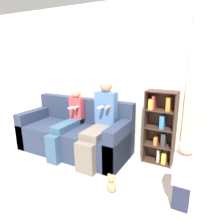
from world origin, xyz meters
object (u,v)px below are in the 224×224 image
adult_seated (99,122)px  toddler_standing (183,174)px  teddy_bear (111,184)px  bookshelf (161,127)px  couch (75,135)px  child_seated (67,122)px

adult_seated → toddler_standing: 1.49m
adult_seated → toddler_standing: adult_seated is taller
toddler_standing → teddy_bear: size_ratio=3.24×
toddler_standing → adult_seated: bearing=159.2°
teddy_bear → bookshelf: bearing=72.3°
couch → adult_seated: adult_seated is taller
adult_seated → bookshelf: adult_seated is taller
couch → child_seated: child_seated is taller
child_seated → bookshelf: (1.51, 0.46, 0.01)m
adult_seated → teddy_bear: size_ratio=5.05×
child_seated → teddy_bear: bearing=-27.2°
child_seated → bookshelf: bookshelf is taller
child_seated → toddler_standing: size_ratio=1.35×
toddler_standing → teddy_bear: bearing=-171.7°
child_seated → toddler_standing: bearing=-13.5°
toddler_standing → bookshelf: bearing=117.7°
toddler_standing → bookshelf: 1.07m
toddler_standing → teddy_bear: 0.90m
couch → teddy_bear: (1.13, -0.74, -0.19)m
adult_seated → teddy_bear: 1.01m
child_seated → bookshelf: bearing=16.8°
couch → toddler_standing: (1.96, -0.62, 0.13)m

